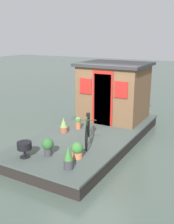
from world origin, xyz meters
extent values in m
plane|color=#47564C|center=(0.00, 0.00, 0.00)|extent=(60.00, 60.00, 0.00)
cube|color=#424C47|center=(0.00, 0.00, 0.34)|extent=(5.69, 2.63, 0.06)
cube|color=black|center=(0.00, 0.00, 0.15)|extent=(5.58, 2.58, 0.31)
cube|color=brown|center=(1.75, 0.00, 1.31)|extent=(1.79, 2.11, 1.88)
cube|color=#28282B|center=(1.75, 0.00, 2.30)|extent=(1.99, 2.31, 0.10)
cube|color=maroon|center=(0.83, 0.00, 1.22)|extent=(0.04, 0.60, 1.70)
cube|color=red|center=(0.83, 0.00, 1.27)|extent=(0.03, 0.72, 1.80)
cube|color=red|center=(0.83, -0.63, 1.62)|extent=(0.03, 0.44, 0.52)
cube|color=red|center=(0.83, 0.63, 1.62)|extent=(0.03, 0.44, 0.52)
torus|color=black|center=(-1.20, -0.55, 0.70)|extent=(0.62, 0.32, 0.67)
torus|color=black|center=(-0.31, -0.12, 0.70)|extent=(0.62, 0.32, 0.67)
cylinder|color=black|center=(-0.72, -0.32, 0.92)|extent=(0.85, 0.44, 0.46)
cylinder|color=black|center=(-0.86, -0.39, 1.12)|extent=(0.55, 0.29, 0.06)
cylinder|color=black|center=(-0.45, -0.19, 0.90)|extent=(0.33, 0.18, 0.42)
cylinder|color=black|center=(-1.17, -0.53, 0.92)|extent=(0.12, 0.08, 0.43)
cube|color=black|center=(-0.59, -0.26, 1.13)|extent=(0.22, 0.18, 0.06)
cylinder|color=black|center=(-1.13, -0.52, 1.16)|extent=(0.24, 0.46, 0.02)
cylinder|color=#38383D|center=(-2.30, -0.71, 0.48)|extent=(0.22, 0.22, 0.22)
cone|color=#387533|center=(-2.30, -0.71, 0.75)|extent=(0.20, 0.20, 0.33)
cylinder|color=#38383D|center=(-1.97, 0.11, 0.47)|extent=(0.19, 0.19, 0.21)
sphere|color=#2D602D|center=(-1.97, 0.11, 0.68)|extent=(0.29, 0.29, 0.29)
cylinder|color=#935138|center=(-0.41, 0.70, 0.46)|extent=(0.24, 0.24, 0.18)
cone|color=#70934C|center=(-0.41, 0.70, 0.69)|extent=(0.22, 0.22, 0.29)
cylinder|color=#B2603D|center=(0.10, 0.49, 0.49)|extent=(0.17, 0.17, 0.23)
sphere|color=#4C8942|center=(0.10, 0.49, 0.67)|extent=(0.18, 0.18, 0.18)
cylinder|color=#C6754C|center=(-1.73, -0.59, 0.45)|extent=(0.26, 0.26, 0.15)
sphere|color=#387533|center=(-1.73, -0.59, 0.62)|extent=(0.29, 0.29, 0.29)
cylinder|color=black|center=(-2.32, 0.55, 0.68)|extent=(0.36, 0.36, 0.18)
cylinder|color=black|center=(-2.32, 0.55, 0.48)|extent=(0.04, 0.04, 0.22)
cylinder|color=black|center=(-2.32, 0.55, 0.38)|extent=(0.25, 0.25, 0.02)
camera|label=1|loc=(-6.80, -3.72, 3.24)|focal=42.78mm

